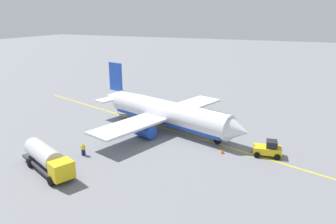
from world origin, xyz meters
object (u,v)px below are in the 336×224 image
at_px(fuel_tanker, 47,158).
at_px(airplane, 166,113).
at_px(refueling_worker, 83,150).
at_px(pushback_tug, 268,149).
at_px(safety_cone_nose, 222,151).

bearing_deg(fuel_tanker, airplane, 70.55).
bearing_deg(airplane, refueling_worker, -112.89).
distance_m(pushback_tug, safety_cone_nose, 6.09).
relative_size(airplane, fuel_tanker, 2.94).
relative_size(fuel_tanker, refueling_worker, 5.93).
bearing_deg(pushback_tug, refueling_worker, -156.61).
bearing_deg(airplane, safety_cone_nose, -27.86).
distance_m(pushback_tug, refueling_worker, 24.90).
distance_m(fuel_tanker, refueling_worker, 5.62).
bearing_deg(airplane, fuel_tanker, -109.45).
relative_size(airplane, pushback_tug, 7.72).
distance_m(airplane, pushback_tug, 17.51).
bearing_deg(fuel_tanker, pushback_tug, 32.80).
height_order(airplane, pushback_tug, airplane).
bearing_deg(safety_cone_nose, pushback_tug, 16.31).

